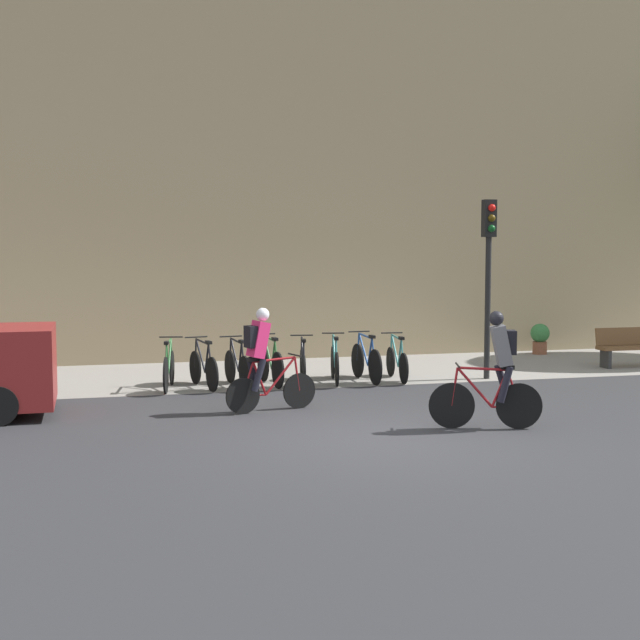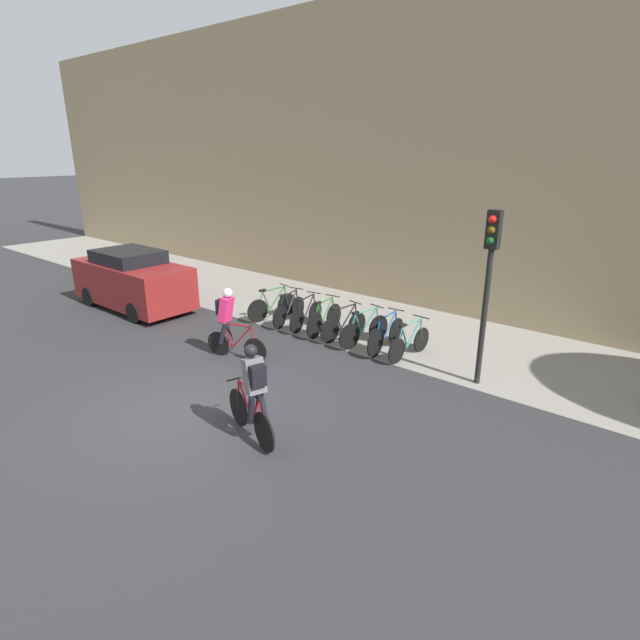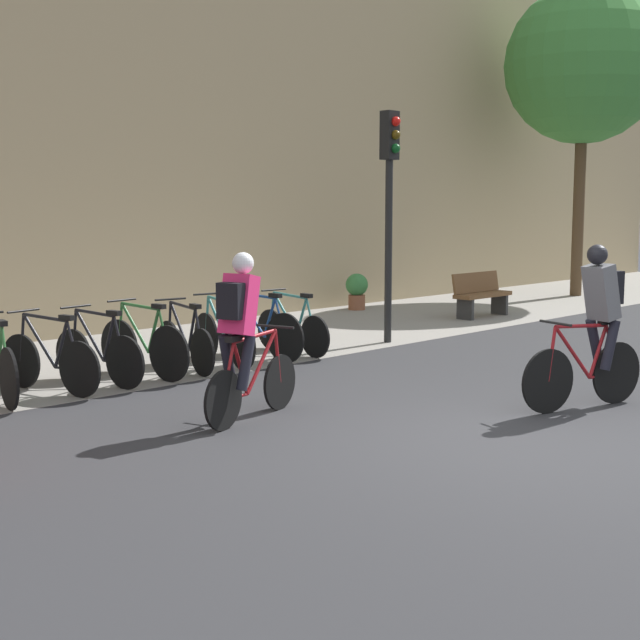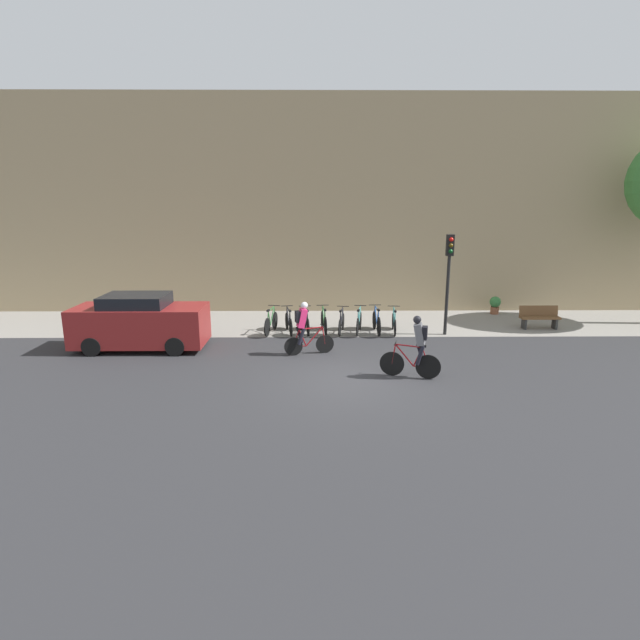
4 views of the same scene
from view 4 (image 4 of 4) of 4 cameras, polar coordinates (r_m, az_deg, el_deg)
ground at (r=13.98m, az=3.20°, el=-6.88°), size 200.00×200.00×0.00m
kerb_strip at (r=20.44m, az=1.98°, el=-0.29°), size 44.00×4.50×0.01m
building_facade at (r=22.40m, az=1.78°, el=12.91°), size 44.00×0.60×9.29m
cyclist_pink at (r=15.95m, az=-1.88°, el=-0.73°), size 1.61×0.61×1.74m
cyclist_grey at (r=14.12m, az=10.98°, el=-2.86°), size 1.65×0.62×1.79m
parked_bike_0 at (r=18.84m, az=-5.61°, el=-0.27°), size 0.50×1.72×0.98m
parked_bike_1 at (r=18.79m, az=-3.59°, el=-0.29°), size 0.50×1.67×0.97m
parked_bike_2 at (r=18.77m, az=-1.57°, el=-0.30°), size 0.46×1.61×0.96m
parked_bike_3 at (r=18.77m, az=0.45°, el=-0.23°), size 0.46×1.68×0.99m
parked_bike_4 at (r=18.79m, az=2.47°, el=-0.31°), size 0.46×1.59×0.95m
parked_bike_5 at (r=18.84m, az=4.48°, el=-0.26°), size 0.49×1.70×0.97m
parked_bike_6 at (r=18.91m, az=6.49°, el=-0.21°), size 0.46×1.76×0.99m
parked_bike_7 at (r=19.00m, az=8.47°, el=-0.30°), size 0.46×1.67×0.95m
traffic_light_pole at (r=18.70m, az=14.52°, el=5.96°), size 0.26×0.30×3.69m
bench at (r=21.16m, az=23.79°, el=0.31°), size 1.50×0.44×0.89m
parked_car at (r=17.68m, az=-19.86°, el=-0.29°), size 4.30×1.84×1.85m
potted_plant at (r=23.23m, az=19.38°, el=1.71°), size 0.48×0.48×0.78m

